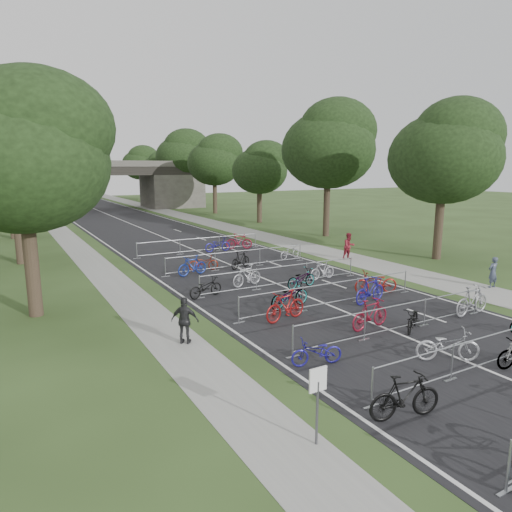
% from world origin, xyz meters
% --- Properties ---
extents(road, '(11.00, 140.00, 0.01)m').
position_xyz_m(road, '(0.00, 50.00, 0.01)').
color(road, black).
rests_on(road, ground).
extents(sidewalk_right, '(3.00, 140.00, 0.01)m').
position_xyz_m(sidewalk_right, '(8.00, 50.00, 0.01)').
color(sidewalk_right, gray).
rests_on(sidewalk_right, ground).
extents(sidewalk_left, '(2.00, 140.00, 0.01)m').
position_xyz_m(sidewalk_left, '(-7.50, 50.00, 0.01)').
color(sidewalk_left, gray).
rests_on(sidewalk_left, ground).
extents(lane_markings, '(0.12, 140.00, 0.00)m').
position_xyz_m(lane_markings, '(0.00, 50.00, 0.00)').
color(lane_markings, silver).
rests_on(lane_markings, ground).
extents(overpass_bridge, '(31.00, 8.00, 7.05)m').
position_xyz_m(overpass_bridge, '(0.00, 65.00, 3.53)').
color(overpass_bridge, '#474440').
rests_on(overpass_bridge, ground).
extents(park_sign, '(0.45, 0.06, 1.83)m').
position_xyz_m(park_sign, '(-6.80, 3.00, 1.27)').
color(park_sign, '#4C4C51').
rests_on(park_sign, ground).
extents(tree_left_0, '(6.72, 6.72, 10.25)m').
position_xyz_m(tree_left_0, '(-11.39, 15.93, 6.49)').
color(tree_left_0, '#33261C').
rests_on(tree_left_0, ground).
extents(tree_right_0, '(7.17, 7.17, 10.93)m').
position_xyz_m(tree_right_0, '(13.11, 15.93, 6.92)').
color(tree_right_0, '#33261C').
rests_on(tree_right_0, ground).
extents(tree_left_1, '(7.56, 7.56, 11.53)m').
position_xyz_m(tree_left_1, '(-11.39, 27.93, 7.30)').
color(tree_left_1, '#33261C').
rests_on(tree_left_1, ground).
extents(tree_right_1, '(8.18, 8.18, 12.47)m').
position_xyz_m(tree_right_1, '(13.11, 27.93, 7.90)').
color(tree_right_1, '#33261C').
rests_on(tree_right_1, ground).
extents(tree_left_2, '(8.40, 8.40, 12.81)m').
position_xyz_m(tree_left_2, '(-11.39, 39.93, 8.12)').
color(tree_left_2, '#33261C').
rests_on(tree_left_2, ground).
extents(tree_right_2, '(6.16, 6.16, 9.39)m').
position_xyz_m(tree_right_2, '(13.11, 39.93, 5.95)').
color(tree_right_2, '#33261C').
rests_on(tree_right_2, ground).
extents(tree_left_3, '(6.72, 6.72, 10.25)m').
position_xyz_m(tree_left_3, '(-11.39, 51.93, 6.49)').
color(tree_left_3, '#33261C').
rests_on(tree_left_3, ground).
extents(tree_right_3, '(7.17, 7.17, 10.93)m').
position_xyz_m(tree_right_3, '(13.11, 51.93, 6.92)').
color(tree_right_3, '#33261C').
rests_on(tree_right_3, ground).
extents(tree_left_4, '(7.56, 7.56, 11.53)m').
position_xyz_m(tree_left_4, '(-11.39, 63.93, 7.30)').
color(tree_left_4, '#33261C').
rests_on(tree_left_4, ground).
extents(tree_right_4, '(8.18, 8.18, 12.47)m').
position_xyz_m(tree_right_4, '(13.11, 63.93, 7.90)').
color(tree_right_4, '#33261C').
rests_on(tree_right_4, ground).
extents(tree_left_5, '(8.40, 8.40, 12.81)m').
position_xyz_m(tree_left_5, '(-11.39, 75.93, 8.12)').
color(tree_left_5, '#33261C').
rests_on(tree_left_5, ground).
extents(tree_right_5, '(6.16, 6.16, 9.39)m').
position_xyz_m(tree_right_5, '(13.11, 75.93, 5.95)').
color(tree_right_5, '#33261C').
rests_on(tree_right_5, ground).
extents(tree_left_6, '(6.72, 6.72, 10.25)m').
position_xyz_m(tree_left_6, '(-11.39, 87.93, 6.49)').
color(tree_left_6, '#33261C').
rests_on(tree_left_6, ground).
extents(tree_right_6, '(7.17, 7.17, 10.93)m').
position_xyz_m(tree_right_6, '(13.11, 87.93, 6.92)').
color(tree_right_6, '#33261C').
rests_on(tree_right_6, ground).
extents(barrier_row_1, '(9.70, 0.08, 1.10)m').
position_xyz_m(barrier_row_1, '(0.00, 3.60, 0.55)').
color(barrier_row_1, '#989B9F').
rests_on(barrier_row_1, ground).
extents(barrier_row_2, '(9.70, 0.08, 1.10)m').
position_xyz_m(barrier_row_2, '(0.00, 7.20, 0.55)').
color(barrier_row_2, '#989B9F').
rests_on(barrier_row_2, ground).
extents(barrier_row_3, '(9.70, 0.08, 1.10)m').
position_xyz_m(barrier_row_3, '(0.00, 11.00, 0.55)').
color(barrier_row_3, '#989B9F').
rests_on(barrier_row_3, ground).
extents(barrier_row_4, '(9.70, 0.08, 1.10)m').
position_xyz_m(barrier_row_4, '(0.00, 15.00, 0.55)').
color(barrier_row_4, '#989B9F').
rests_on(barrier_row_4, ground).
extents(barrier_row_5, '(9.70, 0.08, 1.10)m').
position_xyz_m(barrier_row_5, '(0.00, 20.00, 0.55)').
color(barrier_row_5, '#989B9F').
rests_on(barrier_row_5, ground).
extents(barrier_row_6, '(9.70, 0.08, 1.10)m').
position_xyz_m(barrier_row_6, '(0.00, 26.00, 0.55)').
color(barrier_row_6, '#989B9F').
rests_on(barrier_row_6, ground).
extents(bike_4, '(2.00, 0.98, 1.16)m').
position_xyz_m(bike_4, '(-4.30, 2.79, 0.58)').
color(bike_4, black).
rests_on(bike_4, ground).
extents(bike_5, '(2.06, 1.64, 1.05)m').
position_xyz_m(bike_5, '(-0.49, 4.55, 0.52)').
color(bike_5, '#B2B4BB').
rests_on(bike_5, ground).
extents(bike_8, '(1.76, 0.97, 0.88)m').
position_xyz_m(bike_8, '(-4.30, 6.32, 0.44)').
color(bike_8, navy).
rests_on(bike_8, ground).
extents(bike_9, '(2.01, 0.78, 1.18)m').
position_xyz_m(bike_9, '(-0.57, 7.95, 0.59)').
color(bike_9, maroon).
rests_on(bike_9, ground).
extents(bike_10, '(1.77, 1.41, 0.90)m').
position_xyz_m(bike_10, '(0.74, 7.03, 0.45)').
color(bike_10, black).
rests_on(bike_10, ground).
extents(bike_11, '(2.12, 0.69, 1.26)m').
position_xyz_m(bike_11, '(4.30, 7.13, 0.63)').
color(bike_11, gray).
rests_on(bike_11, ground).
extents(bike_12, '(2.12, 0.94, 1.23)m').
position_xyz_m(bike_12, '(-2.83, 10.35, 0.62)').
color(bike_12, maroon).
rests_on(bike_12, ground).
extents(bike_13, '(2.25, 1.11, 1.13)m').
position_xyz_m(bike_13, '(-1.75, 11.69, 0.57)').
color(bike_13, '#989B9F').
rests_on(bike_13, ground).
extents(bike_14, '(2.07, 0.91, 1.20)m').
position_xyz_m(bike_14, '(1.81, 10.49, 0.60)').
color(bike_14, navy).
rests_on(bike_14, ground).
extents(bike_15, '(2.26, 1.47, 1.12)m').
position_xyz_m(bike_15, '(3.21, 11.56, 0.56)').
color(bike_15, maroon).
rests_on(bike_15, ground).
extents(bike_16, '(1.92, 1.03, 0.96)m').
position_xyz_m(bike_16, '(-4.29, 15.03, 0.48)').
color(bike_16, black).
rests_on(bike_16, ground).
extents(bike_17, '(1.93, 0.89, 1.12)m').
position_xyz_m(bike_17, '(-1.60, 15.89, 0.56)').
color(bike_17, '#A3A4AB').
rests_on(bike_17, ground).
extents(bike_18, '(1.98, 0.97, 0.99)m').
position_xyz_m(bike_18, '(0.64, 14.21, 0.50)').
color(bike_18, '#989B9F').
rests_on(bike_18, ground).
extents(bike_19, '(1.73, 0.60, 1.02)m').
position_xyz_m(bike_19, '(2.70, 15.13, 0.51)').
color(bike_19, '#A5A5AD').
rests_on(bike_19, ground).
extents(bike_20, '(1.96, 0.90, 1.13)m').
position_xyz_m(bike_20, '(-3.17, 19.53, 0.57)').
color(bike_20, navy).
rests_on(bike_20, ground).
extents(bike_21, '(1.86, 1.06, 0.93)m').
position_xyz_m(bike_21, '(-2.09, 20.45, 0.46)').
color(bike_21, maroon).
rests_on(bike_21, ground).
extents(bike_22, '(1.84, 1.25, 1.08)m').
position_xyz_m(bike_22, '(0.04, 19.75, 0.54)').
color(bike_22, black).
rests_on(bike_22, ground).
extents(bike_23, '(1.95, 1.13, 0.97)m').
position_xyz_m(bike_23, '(4.30, 20.78, 0.48)').
color(bike_23, '#929499').
rests_on(bike_23, ground).
extents(bike_26, '(2.00, 0.74, 1.04)m').
position_xyz_m(bike_26, '(1.25, 25.70, 0.52)').
color(bike_26, navy).
rests_on(bike_26, ground).
extents(bike_27, '(2.00, 1.36, 1.18)m').
position_xyz_m(bike_27, '(3.13, 25.90, 0.59)').
color(bike_27, maroon).
rests_on(bike_27, ground).
extents(pedestrian_a, '(0.60, 0.42, 1.59)m').
position_xyz_m(pedestrian_a, '(9.20, 9.47, 0.80)').
color(pedestrian_a, '#374053').
rests_on(pedestrian_a, ground).
extents(pedestrian_b, '(0.89, 0.71, 1.77)m').
position_xyz_m(pedestrian_b, '(7.72, 18.78, 0.89)').
color(pedestrian_b, maroon).
rests_on(pedestrian_b, ground).
extents(pedestrian_c, '(1.02, 0.92, 1.66)m').
position_xyz_m(pedestrian_c, '(-7.20, 10.02, 0.83)').
color(pedestrian_c, '#242426').
rests_on(pedestrian_c, ground).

